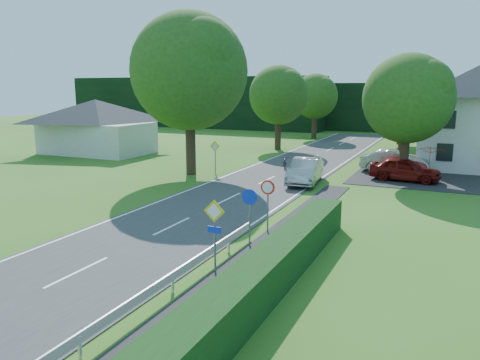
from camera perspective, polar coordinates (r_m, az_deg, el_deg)
The scene contains 24 objects.
road at distance 28.62m, azimuth 0.38°, elevation -1.46°, with size 7.00×80.00×0.04m, color #343436.
parking_pad at distance 39.01m, azimuth 25.01°, elevation 0.88°, with size 14.00×16.00×0.04m, color black.
line_edge_left at distance 30.05m, azimuth -5.28°, elevation -0.84°, with size 0.12×80.00×0.01m, color white.
line_edge_right at distance 27.48m, azimuth 6.59°, elevation -2.01°, with size 0.12×80.00×0.01m, color white.
line_centre at distance 28.61m, azimuth 0.38°, elevation -1.41°, with size 0.12×80.00×0.01m, color white, non-canonical shape.
tree_main at distance 34.24m, azimuth -6.16°, elevation 10.34°, with size 9.40×9.40×11.64m, color #214715, non-canonical shape.
tree_left_far at distance 48.40m, azimuth 4.69°, elevation 8.77°, with size 7.00×7.00×8.58m, color #214715, non-canonical shape.
tree_right_far at distance 47.74m, azimuth 19.37°, elevation 8.46°, with size 7.40×7.40×9.09m, color #214715, non-canonical shape.
tree_left_back at distance 59.70m, azimuth 9.10°, elevation 8.87°, with size 6.60×6.60×8.07m, color #214715, non-canonical shape.
tree_right_back at distance 55.82m, azimuth 19.07°, elevation 7.99°, with size 6.20×6.20×7.56m, color #214715, non-canonical shape.
tree_right_mid at distance 33.69m, azimuth 19.65°, elevation 7.15°, with size 7.00×7.00×8.58m, color #214715, non-canonical shape.
treeline_left at distance 78.18m, azimuth -5.90°, elevation 9.43°, with size 44.00×6.00×8.00m, color black.
treeline_right at distance 71.64m, azimuth 21.94°, elevation 8.14°, with size 30.00×5.00×7.00m, color black.
bungalow_left at distance 47.51m, azimuth -17.10°, elevation 6.37°, with size 11.00×6.50×5.20m.
streetlight at distance 35.71m, azimuth 19.25°, elevation 7.64°, with size 2.03×0.18×8.00m.
sign_priority_right at distance 15.87m, azimuth -3.13°, elevation -5.21°, with size 0.78×0.09×2.59m.
sign_roundabout at distance 18.52m, azimuth 1.17°, elevation -3.20°, with size 0.64×0.08×2.37m.
sign_speed_limit at distance 20.29m, azimuth 3.40°, elevation -1.67°, with size 0.64×0.11×2.37m.
sign_priority_left at distance 34.67m, azimuth -3.06°, elevation 3.60°, with size 0.78×0.09×2.44m.
moving_car at distance 31.29m, azimuth 7.96°, elevation 1.10°, with size 1.75×5.00×1.65m, color #A6A5AA.
motorcycle at distance 36.98m, azimuth 5.49°, elevation 2.19°, with size 0.66×1.90×1.00m, color black.
parked_car_red at distance 33.75m, azimuth 19.47°, elevation 1.24°, with size 1.87×4.64×1.58m, color #690E0B.
parked_car_silver_a at distance 37.10m, azimuth 18.30°, elevation 2.20°, with size 1.73×4.96×1.63m, color #A1A2A6.
parasol at distance 36.45m, azimuth 22.07°, elevation 2.19°, with size 2.32×2.37×2.13m, color red.
Camera 1 is at (11.37, -5.51, 6.26)m, focal length 35.00 mm.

